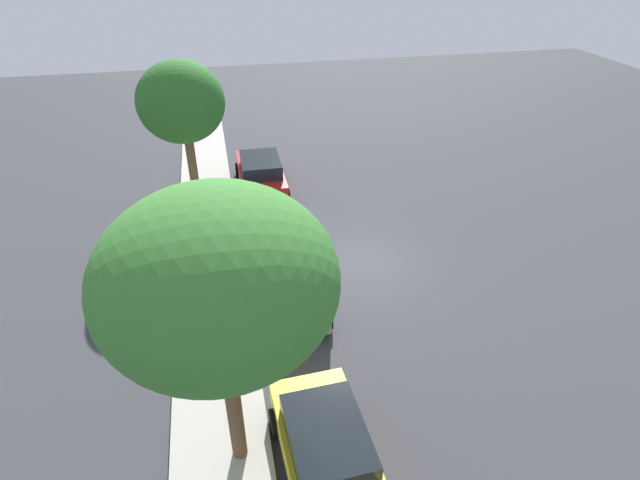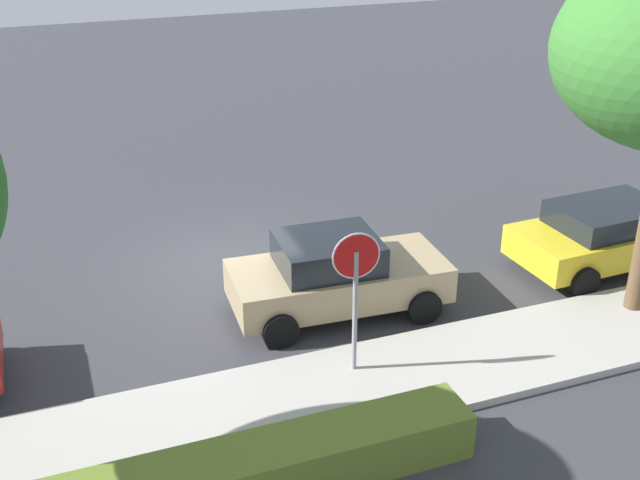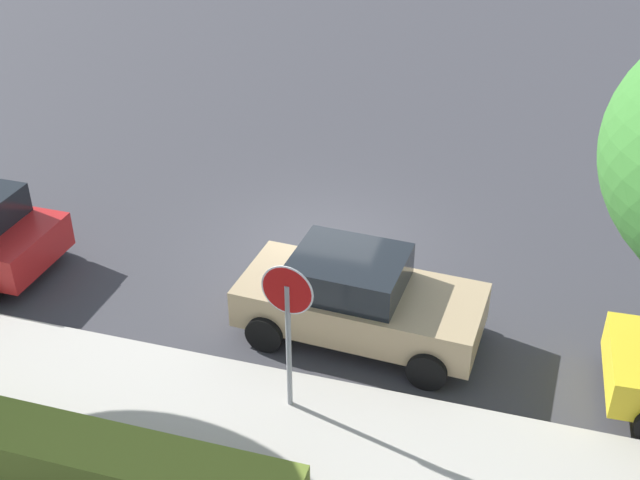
{
  "view_description": "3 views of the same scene",
  "coord_description": "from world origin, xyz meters",
  "px_view_note": "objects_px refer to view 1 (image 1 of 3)",
  "views": [
    {
      "loc": [
        -13.51,
        4.39,
        10.01
      ],
      "look_at": [
        0.5,
        1.33,
        0.91
      ],
      "focal_mm": 28.0,
      "sensor_mm": 36.0,
      "label": 1
    },
    {
      "loc": [
        3.59,
        14.75,
        7.66
      ],
      "look_at": [
        -1.3,
        1.92,
        1.18
      ],
      "focal_mm": 45.0,
      "sensor_mm": 36.0,
      "label": 2
    },
    {
      "loc": [
        -3.8,
        13.11,
        8.46
      ],
      "look_at": [
        -0.23,
        0.99,
        0.74
      ],
      "focal_mm": 45.0,
      "sensor_mm": 36.0,
      "label": 3
    }
  ],
  "objects_px": {
    "street_tree_near_corner": "(181,103)",
    "street_tree_mid_block": "(217,282)",
    "parked_car_tan": "(292,280)",
    "stop_sign": "(220,252)",
    "parked_car_red": "(261,173)",
    "parked_car_yellow": "(329,456)"
  },
  "relations": [
    {
      "from": "street_tree_near_corner",
      "to": "street_tree_mid_block",
      "type": "bearing_deg",
      "value": -175.86
    },
    {
      "from": "parked_car_tan",
      "to": "stop_sign",
      "type": "bearing_deg",
      "value": 76.15
    },
    {
      "from": "parked_car_tan",
      "to": "parked_car_red",
      "type": "height_order",
      "value": "parked_car_red"
    },
    {
      "from": "street_tree_near_corner",
      "to": "stop_sign",
      "type": "bearing_deg",
      "value": -172.3
    },
    {
      "from": "parked_car_tan",
      "to": "parked_car_yellow",
      "type": "relative_size",
      "value": 0.94
    },
    {
      "from": "parked_car_red",
      "to": "street_tree_near_corner",
      "type": "height_order",
      "value": "street_tree_near_corner"
    },
    {
      "from": "parked_car_red",
      "to": "street_tree_mid_block",
      "type": "relative_size",
      "value": 0.67
    },
    {
      "from": "parked_car_red",
      "to": "street_tree_near_corner",
      "type": "distance_m",
      "value": 4.73
    },
    {
      "from": "parked_car_yellow",
      "to": "parked_car_red",
      "type": "relative_size",
      "value": 0.99
    },
    {
      "from": "parked_car_tan",
      "to": "street_tree_mid_block",
      "type": "bearing_deg",
      "value": 158.5
    },
    {
      "from": "street_tree_mid_block",
      "to": "stop_sign",
      "type": "bearing_deg",
      "value": 0.13
    },
    {
      "from": "street_tree_mid_block",
      "to": "parked_car_red",
      "type": "bearing_deg",
      "value": -8.6
    },
    {
      "from": "parked_car_yellow",
      "to": "parked_car_red",
      "type": "distance_m",
      "value": 14.0
    },
    {
      "from": "parked_car_red",
      "to": "street_tree_near_corner",
      "type": "bearing_deg",
      "value": 111.04
    },
    {
      "from": "street_tree_near_corner",
      "to": "street_tree_mid_block",
      "type": "xyz_separation_m",
      "value": [
        -12.04,
        -0.87,
        0.48
      ]
    },
    {
      "from": "stop_sign",
      "to": "parked_car_yellow",
      "type": "xyz_separation_m",
      "value": [
        -6.55,
        -1.8,
        -1.05
      ]
    },
    {
      "from": "parked_car_red",
      "to": "street_tree_near_corner",
      "type": "relative_size",
      "value": 0.73
    },
    {
      "from": "parked_car_tan",
      "to": "street_tree_mid_block",
      "type": "height_order",
      "value": "street_tree_mid_block"
    },
    {
      "from": "parked_car_yellow",
      "to": "street_tree_mid_block",
      "type": "bearing_deg",
      "value": 64.36
    },
    {
      "from": "street_tree_near_corner",
      "to": "street_tree_mid_block",
      "type": "distance_m",
      "value": 12.08
    },
    {
      "from": "street_tree_mid_block",
      "to": "street_tree_near_corner",
      "type": "bearing_deg",
      "value": 4.14
    },
    {
      "from": "parked_car_yellow",
      "to": "street_tree_near_corner",
      "type": "xyz_separation_m",
      "value": [
        12.9,
        2.66,
        3.67
      ]
    }
  ]
}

